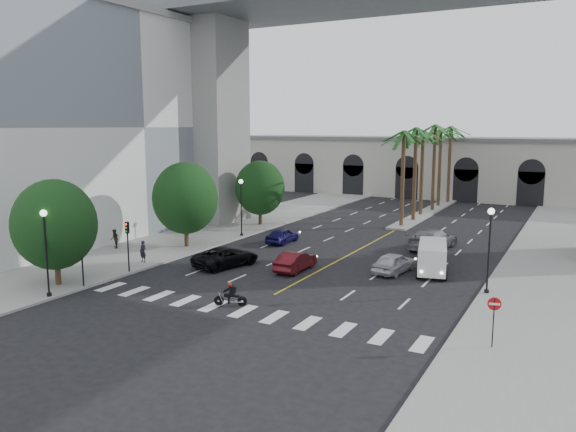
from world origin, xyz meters
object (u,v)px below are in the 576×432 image
at_px(lamp_post_right, 489,243).
at_px(motorcycle_rider, 231,295).
at_px(lamp_post_left_far, 241,203).
at_px(traffic_signal_near, 82,249).
at_px(pedestrian_a, 143,251).
at_px(car_d, 433,239).
at_px(cargo_van, 432,257).
at_px(car_b, 296,261).
at_px(traffic_signal_far, 128,238).
at_px(car_e, 282,235).
at_px(car_c, 226,257).
at_px(pedestrian_b, 115,239).
at_px(car_a, 394,263).
at_px(lamp_post_left_near, 46,246).
at_px(do_not_enter_sign, 494,312).

xyz_separation_m(lamp_post_right, motorcycle_rider, (-12.50, -9.00, -2.60)).
bearing_deg(lamp_post_left_far, motorcycle_rider, -58.77).
xyz_separation_m(traffic_signal_near, pedestrian_a, (-1.04, 6.55, -1.56)).
relative_size(car_d, pedestrian_a, 3.65).
bearing_deg(cargo_van, car_b, -169.12).
relative_size(lamp_post_left_far, traffic_signal_near, 1.47).
relative_size(traffic_signal_far, car_e, 0.93).
distance_m(traffic_signal_near, car_c, 10.26).
height_order(car_d, pedestrian_b, pedestrian_b).
relative_size(motorcycle_rider, car_d, 0.30).
distance_m(traffic_signal_near, pedestrian_a, 6.81).
relative_size(traffic_signal_far, car_c, 0.72).
distance_m(lamp_post_left_far, car_b, 13.16).
height_order(lamp_post_left_far, car_d, lamp_post_left_far).
height_order(motorcycle_rider, pedestrian_b, pedestrian_b).
distance_m(car_a, car_e, 12.76).
xyz_separation_m(lamp_post_left_far, car_a, (16.21, -5.54, -2.51)).
height_order(lamp_post_right, traffic_signal_near, lamp_post_right).
bearing_deg(car_d, car_c, 58.20).
distance_m(car_b, pedestrian_a, 11.44).
height_order(lamp_post_left_near, pedestrian_a, lamp_post_left_near).
height_order(traffic_signal_near, cargo_van, traffic_signal_near).
bearing_deg(car_d, lamp_post_right, 129.03).
xyz_separation_m(traffic_signal_far, car_b, (9.80, 6.20, -1.82)).
xyz_separation_m(car_a, do_not_enter_sign, (8.19, -11.15, 1.11)).
height_order(lamp_post_left_near, motorcycle_rider, lamp_post_left_near).
xyz_separation_m(car_b, car_d, (6.82, 11.61, 0.16)).
height_order(motorcycle_rider, car_a, car_a).
bearing_deg(do_not_enter_sign, lamp_post_left_far, 130.10).
distance_m(lamp_post_right, motorcycle_rider, 15.62).
distance_m(car_a, car_c, 12.05).
bearing_deg(car_d, lamp_post_left_near, 66.24).
height_order(lamp_post_left_near, cargo_van, lamp_post_left_near).
relative_size(motorcycle_rider, cargo_van, 0.34).
xyz_separation_m(lamp_post_right, pedestrian_a, (-23.74, -3.95, -2.27)).
height_order(traffic_signal_near, car_b, traffic_signal_near).
xyz_separation_m(traffic_signal_near, car_e, (4.42, 18.06, -1.84)).
relative_size(car_b, car_e, 1.07).
xyz_separation_m(traffic_signal_far, car_a, (16.11, 8.96, -1.80)).
bearing_deg(lamp_post_right, car_e, 157.52).
height_order(car_c, car_d, car_d).
bearing_deg(traffic_signal_far, lamp_post_right, 15.98).
bearing_deg(car_b, pedestrian_b, 4.02).
height_order(lamp_post_left_near, lamp_post_left_far, same).
bearing_deg(cargo_van, car_d, 90.45).
bearing_deg(car_e, cargo_van, 163.98).
distance_m(lamp_post_right, traffic_signal_far, 23.62).
relative_size(lamp_post_left_far, car_c, 1.05).
relative_size(car_d, pedestrian_b, 3.70).
distance_m(lamp_post_left_far, pedestrian_a, 12.20).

